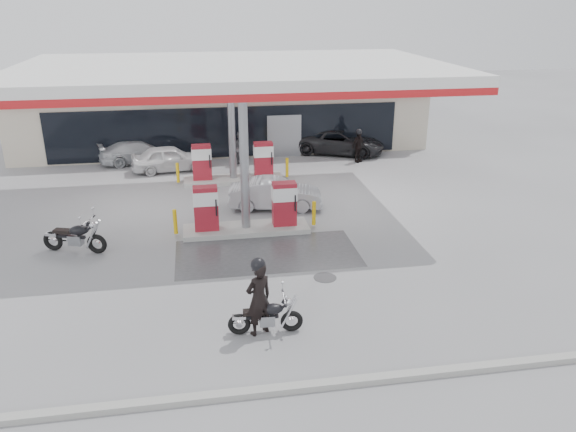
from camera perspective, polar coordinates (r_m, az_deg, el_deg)
name	(u,v)px	position (r m, az deg, el deg)	size (l,w,h in m)	color
ground	(252,255)	(18.58, -3.66, -3.93)	(90.00, 90.00, 0.00)	gray
wet_patch	(267,253)	(18.63, -2.12, -3.82)	(6.00, 3.00, 0.00)	#4C4C4F
drain_cover	(325,278)	(17.11, 3.78, -6.26)	(0.70, 0.70, 0.01)	#38383A
kerb	(287,389)	(12.61, -0.10, -17.15)	(28.00, 0.25, 0.15)	gray
store_building	(222,107)	(33.24, -6.72, 10.97)	(22.00, 8.22, 4.00)	beige
canopy	(235,72)	(21.95, -5.43, 14.33)	(16.00, 10.02, 5.51)	silver
pump_island_near	(246,213)	(20.14, -4.31, 0.31)	(5.14, 1.30, 1.78)	#9E9E99
pump_island_far	(233,166)	(25.81, -5.60, 5.03)	(5.14, 1.30, 1.78)	#9E9E99
main_motorcycle	(267,317)	(14.30, -2.17, -10.26)	(1.90, 0.73, 0.98)	black
biker_main	(259,299)	(14.00, -2.99, -8.39)	(0.72, 0.47, 1.97)	black
parked_motorcycle	(75,238)	(19.82, -20.79, -2.07)	(2.18, 1.11, 1.15)	black
sedan_white	(170,158)	(27.93, -11.91, 5.75)	(1.48, 3.67, 1.25)	silver
attendant	(241,148)	(28.51, -4.84, 6.90)	(0.82, 0.64, 1.68)	#504F54
hatchback_silver	(275,194)	(22.38, -1.29, 2.27)	(1.29, 3.69, 1.22)	#AFB2B8
parked_car_left	(139,151)	(29.80, -14.89, 6.37)	(1.61, 3.97, 1.15)	#B5B9BE
parked_car_right	(340,142)	(30.62, 5.32, 7.53)	(2.16, 4.69, 1.30)	black
biker_walking	(358,147)	(29.03, 7.14, 7.01)	(0.95, 0.40, 1.62)	black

